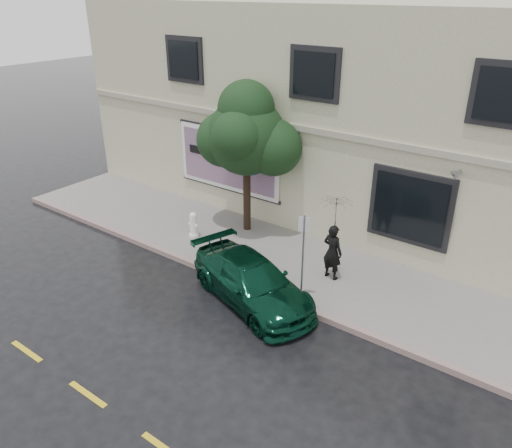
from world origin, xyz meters
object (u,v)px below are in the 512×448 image
Objects in this scene: pedestrian at (332,252)px; fire_hydrant at (194,225)px; car at (252,282)px; street_tree at (246,137)px.

fire_hydrant is (-4.75, -0.39, -0.39)m from pedestrian.
street_tree is at bearing 57.81° from car.
street_tree is (-3.71, 1.05, 2.32)m from pedestrian.
car is 4.83× the size of fire_hydrant.
pedestrian is 4.78m from fire_hydrant.
car is 2.39m from pedestrian.
pedestrian reaches higher than car.
car is 2.52× the size of pedestrian.
car is at bearing -8.27° from fire_hydrant.
street_tree is at bearing -9.17° from pedestrian.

